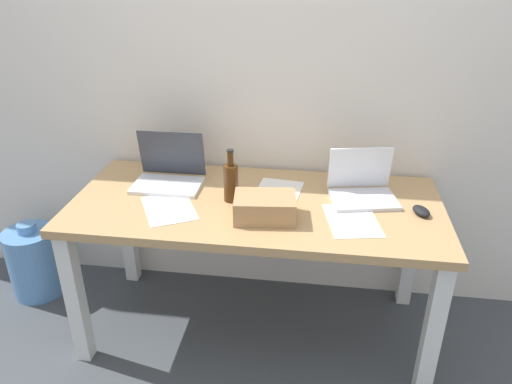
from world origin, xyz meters
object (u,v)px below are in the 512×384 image
object	(u,v)px
beer_bottle	(231,181)
computer_mouse	(421,211)
laptop_left	(169,173)
laptop_right	(362,188)
cardboard_box	(265,207)
water_cooler_jug	(35,261)
desk	(256,220)

from	to	relation	value
beer_bottle	computer_mouse	bearing A→B (deg)	-1.37
laptop_left	laptop_right	world-z (taller)	laptop_left
beer_bottle	cardboard_box	distance (m)	0.23
water_cooler_jug	laptop_left	bearing A→B (deg)	0.54
laptop_right	water_cooler_jug	world-z (taller)	laptop_right
desk	laptop_right	distance (m)	0.52
desk	laptop_right	world-z (taller)	laptop_right
beer_bottle	water_cooler_jug	bearing A→B (deg)	173.94
laptop_right	beer_bottle	size ratio (longest dim) A/B	1.35
laptop_left	water_cooler_jug	bearing A→B (deg)	-179.46
laptop_left	beer_bottle	size ratio (longest dim) A/B	1.32
laptop_left	laptop_right	size ratio (longest dim) A/B	0.98
laptop_left	computer_mouse	xyz separation A→B (m)	(1.19, -0.15, -0.04)
beer_bottle	laptop_left	bearing A→B (deg)	158.55
beer_bottle	water_cooler_jug	size ratio (longest dim) A/B	0.56
desk	laptop_left	size ratio (longest dim) A/B	5.17
laptop_right	water_cooler_jug	xyz separation A→B (m)	(-1.77, 0.02, -0.59)
cardboard_box	laptop_right	bearing A→B (deg)	30.80
computer_mouse	water_cooler_jug	bearing A→B (deg)	151.60
desk	computer_mouse	size ratio (longest dim) A/B	17.05
laptop_right	beer_bottle	bearing A→B (deg)	-169.72
desk	cardboard_box	bearing A→B (deg)	-67.66
laptop_right	water_cooler_jug	bearing A→B (deg)	179.50
laptop_left	cardboard_box	distance (m)	0.58
beer_bottle	cardboard_box	xyz separation A→B (m)	(0.17, -0.14, -0.04)
computer_mouse	cardboard_box	xyz separation A→B (m)	(-0.68, -0.12, 0.03)
laptop_left	computer_mouse	distance (m)	1.20
computer_mouse	cardboard_box	size ratio (longest dim) A/B	0.38
beer_bottle	cardboard_box	size ratio (longest dim) A/B	0.95
desk	cardboard_box	size ratio (longest dim) A/B	6.48
laptop_left	cardboard_box	world-z (taller)	laptop_left
desk	water_cooler_jug	bearing A→B (deg)	174.41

